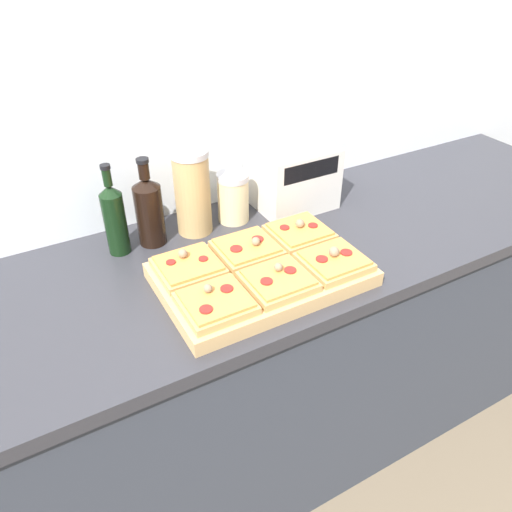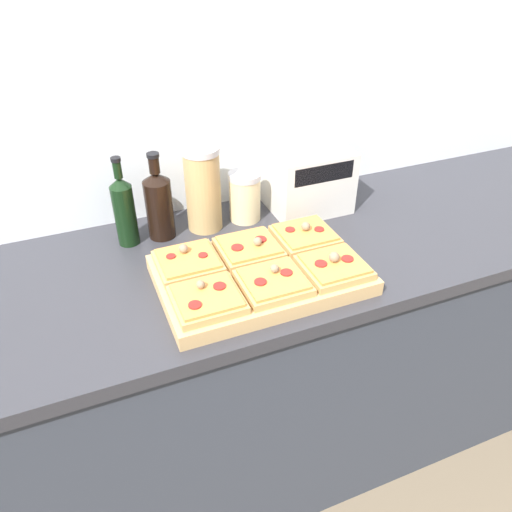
% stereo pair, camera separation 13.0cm
% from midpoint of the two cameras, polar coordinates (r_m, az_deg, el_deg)
% --- Properties ---
extents(wall_back, '(6.00, 0.06, 2.50)m').
position_cam_midpoint_polar(wall_back, '(1.58, -2.16, 17.32)').
color(wall_back, silver).
rests_on(wall_back, ground_plane).
extents(kitchen_counter, '(2.63, 0.67, 0.92)m').
position_cam_midpoint_polar(kitchen_counter, '(1.73, 2.65, -12.30)').
color(kitchen_counter, '#333842').
rests_on(kitchen_counter, ground_plane).
extents(cutting_board, '(0.53, 0.34, 0.04)m').
position_cam_midpoint_polar(cutting_board, '(1.30, 3.36, -2.26)').
color(cutting_board, tan).
rests_on(cutting_board, kitchen_counter).
extents(pizza_slice_back_left, '(0.16, 0.15, 0.05)m').
position_cam_midpoint_polar(pizza_slice_back_left, '(1.30, -4.97, -0.73)').
color(pizza_slice_back_left, tan).
rests_on(pizza_slice_back_left, cutting_board).
extents(pizza_slice_back_center, '(0.16, 0.15, 0.05)m').
position_cam_midpoint_polar(pizza_slice_back_center, '(1.34, 1.96, 0.85)').
color(pizza_slice_back_center, tan).
rests_on(pizza_slice_back_center, cutting_board).
extents(pizza_slice_back_right, '(0.16, 0.15, 0.05)m').
position_cam_midpoint_polar(pizza_slice_back_right, '(1.41, 8.27, 2.31)').
color(pizza_slice_back_right, tan).
rests_on(pizza_slice_back_right, cutting_board).
extents(pizza_slice_front_left, '(0.16, 0.15, 0.05)m').
position_cam_midpoint_polar(pizza_slice_front_left, '(1.17, -2.48, -5.02)').
color(pizza_slice_front_left, tan).
rests_on(pizza_slice_front_left, cutting_board).
extents(pizza_slice_front_center, '(0.16, 0.15, 0.05)m').
position_cam_midpoint_polar(pizza_slice_front_center, '(1.23, 5.03, -3.07)').
color(pizza_slice_front_center, tan).
rests_on(pizza_slice_front_center, cutting_board).
extents(pizza_slice_front_right, '(0.16, 0.15, 0.06)m').
position_cam_midpoint_polar(pizza_slice_front_right, '(1.30, 11.75, -1.26)').
color(pizza_slice_front_right, tan).
rests_on(pizza_slice_front_right, cutting_board).
extents(olive_oil_bottle, '(0.06, 0.06, 0.27)m').
position_cam_midpoint_polar(olive_oil_bottle, '(1.44, -12.36, 5.12)').
color(olive_oil_bottle, black).
rests_on(olive_oil_bottle, kitchen_counter).
extents(wine_bottle, '(0.08, 0.08, 0.26)m').
position_cam_midpoint_polar(wine_bottle, '(1.46, -8.55, 5.86)').
color(wine_bottle, black).
rests_on(wine_bottle, kitchen_counter).
extents(grain_jar_tall, '(0.11, 0.11, 0.26)m').
position_cam_midpoint_polar(grain_jar_tall, '(1.48, -3.57, 7.63)').
color(grain_jar_tall, tan).
rests_on(grain_jar_tall, kitchen_counter).
extents(grain_jar_short, '(0.10, 0.10, 0.16)m').
position_cam_midpoint_polar(grain_jar_short, '(1.55, 1.14, 6.78)').
color(grain_jar_short, beige).
rests_on(grain_jar_short, kitchen_counter).
extents(toaster_oven, '(0.27, 0.21, 0.20)m').
position_cam_midpoint_polar(toaster_oven, '(1.62, 8.23, 8.75)').
color(toaster_oven, beige).
rests_on(toaster_oven, kitchen_counter).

